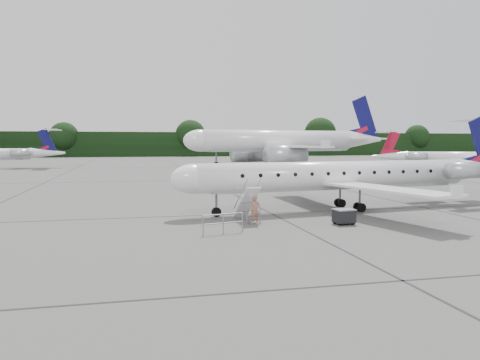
{
  "coord_description": "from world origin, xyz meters",
  "views": [
    {
      "loc": [
        -11.87,
        -26.43,
        4.63
      ],
      "look_at": [
        -5.4,
        1.63,
        2.3
      ],
      "focal_mm": 35.0,
      "sensor_mm": 36.0,
      "label": 1
    }
  ],
  "objects": [
    {
      "name": "safety_railing",
      "position": [
        -7.45,
        -3.46,
        0.5
      ],
      "size": [
        2.15,
        0.63,
        1.0
      ],
      "primitive_type": null,
      "rotation": [
        0.0,
        0.0,
        0.25
      ],
      "color": "gray",
      "rests_on": "ground"
    },
    {
      "name": "treeline",
      "position": [
        0.0,
        130.0,
        4.0
      ],
      "size": [
        260.0,
        4.0,
        8.0
      ],
      "primitive_type": "cube",
      "color": "black",
      "rests_on": "ground"
    },
    {
      "name": "baggage_cart",
      "position": [
        -0.29,
        -2.32,
        0.47
      ],
      "size": [
        1.15,
        0.97,
        0.94
      ],
      "primitive_type": null,
      "rotation": [
        0.0,
        0.0,
        0.09
      ],
      "color": "black",
      "rests_on": "ground"
    },
    {
      "name": "ground",
      "position": [
        0.0,
        0.0,
        0.0
      ],
      "size": [
        320.0,
        320.0,
        0.0
      ],
      "primitive_type": "plane",
      "color": "#5A5A58",
      "rests_on": "ground"
    },
    {
      "name": "airstair",
      "position": [
        -5.36,
        0.0,
        1.04
      ],
      "size": [
        1.14,
        2.42,
        2.09
      ],
      "primitive_type": null,
      "rotation": [
        0.0,
        0.0,
        0.13
      ],
      "color": "white",
      "rests_on": "ground"
    },
    {
      "name": "bg_regional_right",
      "position": [
        38.15,
        34.04,
        3.2
      ],
      "size": [
        29.42,
        25.91,
        6.4
      ],
      "primitive_type": null,
      "rotation": [
        0.0,
        0.0,
        2.73
      ],
      "color": "white",
      "rests_on": "ground"
    },
    {
      "name": "passenger",
      "position": [
        -5.2,
        -1.31,
        0.82
      ],
      "size": [
        0.65,
        0.48,
        1.64
      ],
      "primitive_type": "imported",
      "rotation": [
        0.0,
        0.0,
        0.15
      ],
      "color": "#8F5E4E",
      "rests_on": "ground"
    },
    {
      "name": "main_regional_jet",
      "position": [
        1.83,
        3.07,
        3.33
      ],
      "size": [
        28.09,
        21.79,
        6.65
      ],
      "primitive_type": null,
      "rotation": [
        0.0,
        0.0,
        0.13
      ],
      "color": "white",
      "rests_on": "ground"
    },
    {
      "name": "bg_narrowbody",
      "position": [
        14.1,
        55.49,
        6.8
      ],
      "size": [
        41.88,
        33.17,
        13.6
      ],
      "primitive_type": null,
      "rotation": [
        0.0,
        0.0,
        0.17
      ],
      "color": "white",
      "rests_on": "ground"
    }
  ]
}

